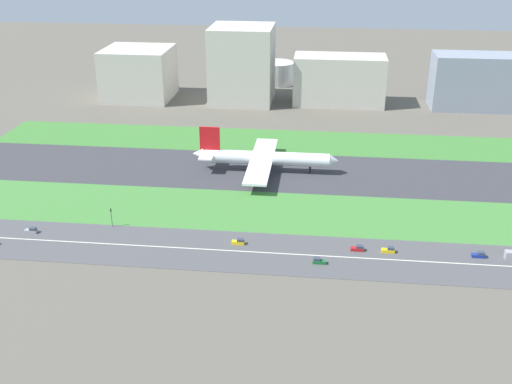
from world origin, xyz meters
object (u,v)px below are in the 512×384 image
Objects in this scene: car_5 at (358,248)px; traffic_light at (111,216)px; car_4 at (389,250)px; office_tower at (339,80)px; airliner at (262,158)px; car_3 at (239,242)px; car_1 at (479,255)px; terminal_building at (139,73)px; fuel_tank_west at (276,73)px; car_0 at (32,231)px; hangar_building at (242,64)px; car_6 at (319,261)px; fuel_tank_centre at (324,74)px; cargo_warehouse at (475,82)px.

traffic_light is at bearing 174.85° from car_5.
car_4 is 183.17m from office_tower.
airliner is 68.22m from car_3.
traffic_light is (-128.72, 7.99, 3.37)m from car_1.
fuel_tank_west is at bearing 28.73° from terminal_building.
airliner reaches higher than car_3.
traffic_light is 0.30× the size of fuel_tank_west.
terminal_building reaches higher than car_3.
car_4 is (126.29, 0.00, 0.00)m from car_0.
hangar_building is at bearing 101.90° from airliner.
fuel_tank_west is (-46.46, 227.00, 6.46)m from car_5.
airliner is 82.62m from car_6.
car_6 is 25.43m from car_4.
car_3 is 0.11× the size of terminal_building.
airliner is 14.77× the size of car_3.
car_0 is at bearing -114.09° from fuel_tank_centre.
cargo_warehouse reaches higher than fuel_tank_west.
car_6 is 0.61× the size of traffic_light.
fuel_tank_west is at bearing 180.00° from fuel_tank_centre.
airliner is at bearing 41.75° from car_0.
airliner is 117.65m from hangar_building.
terminal_building reaches higher than car_1.
terminal_building is (-168.57, 182.00, 14.50)m from car_1.
car_4 is at bearing -4.61° from traffic_light.
airliner is 9.03× the size of traffic_light.
car_5 is 0.61× the size of traffic_light.
car_6 is 0.19× the size of fuel_tank_centre.
car_5 is (39.74, -68.00, -5.31)m from airliner.
office_tower is (7.87, 192.00, 13.64)m from car_6.
hangar_building is (-74.13, 182.00, 21.71)m from car_4.
car_5 is 231.80m from fuel_tank_west.
traffic_light is 176.74m from hangar_building.
car_4 is 234.09m from fuel_tank_west.
car_3 is 184.72m from hangar_building.
car_1 is 0.10× the size of hangar_building.
car_6 is at bearing -58.96° from terminal_building.
terminal_building is 123.42m from office_tower.
car_6 and car_4 have the same top height.
hangar_building is at bearing -111.03° from fuel_tank_west.
cargo_warehouse is (33.66, 182.00, 14.92)m from car_1.
fuel_tank_centre is at bearing 152.95° from cargo_warehouse.
hangar_building is at bearing 180.00° from office_tower.
office_tower reaches higher than car_1.
hangar_building is at bearing -137.62° from fuel_tank_centre.
car_4 is at bearing -85.13° from office_tower.
car_6 is at bearing -89.66° from fuel_tank_centre.
terminal_building is 0.74× the size of office_tower.
hangar_building is at bearing 119.69° from car_1.
fuel_tank_centre is at bearing 93.64° from car_5.
airliner reaches higher than car_4.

